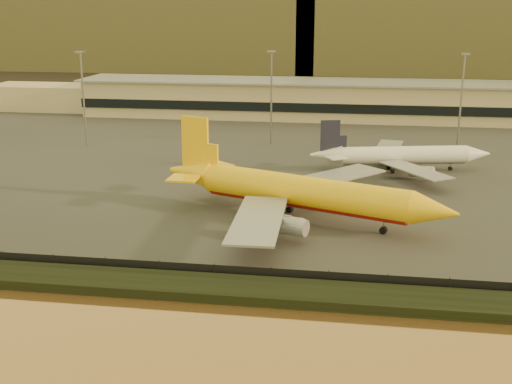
{
  "coord_description": "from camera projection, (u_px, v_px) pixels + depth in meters",
  "views": [
    {
      "loc": [
        12.34,
        -94.56,
        37.38
      ],
      "look_at": [
        -3.89,
        12.0,
        5.92
      ],
      "focal_mm": 45.0,
      "sensor_mm": 36.0,
      "label": 1
    }
  ],
  "objects": [
    {
      "name": "ground",
      "position": [
        269.0,
        250.0,
        101.99
      ],
      "size": [
        900.0,
        900.0,
        0.0
      ],
      "primitive_type": "plane",
      "color": "black",
      "rests_on": "ground"
    },
    {
      "name": "embankment",
      "position": [
        252.0,
        291.0,
        85.66
      ],
      "size": [
        320.0,
        7.0,
        1.4
      ],
      "primitive_type": "cube",
      "color": "black",
      "rests_on": "ground"
    },
    {
      "name": "tarmac",
      "position": [
        310.0,
        135.0,
        192.12
      ],
      "size": [
        320.0,
        220.0,
        0.2
      ],
      "primitive_type": "cube",
      "color": "#2D2D2D",
      "rests_on": "ground"
    },
    {
      "name": "perimeter_fence",
      "position": [
        257.0,
        275.0,
        89.29
      ],
      "size": [
        300.0,
        0.05,
        2.2
      ],
      "primitive_type": "cube",
      "color": "black",
      "rests_on": "tarmac"
    },
    {
      "name": "terminal_building",
      "position": [
        275.0,
        99.0,
        221.49
      ],
      "size": [
        202.0,
        25.0,
        12.6
      ],
      "color": "tan",
      "rests_on": "tarmac"
    },
    {
      "name": "apron_light_masts",
      "position": [
        364.0,
        92.0,
        166.6
      ],
      "size": [
        152.2,
        12.2,
        25.4
      ],
      "color": "slate",
      "rests_on": "tarmac"
    },
    {
      "name": "distant_hills",
      "position": [
        306.0,
        15.0,
        418.85
      ],
      "size": [
        470.0,
        160.0,
        70.0
      ],
      "color": "brown",
      "rests_on": "ground"
    },
    {
      "name": "dhl_cargo_jet",
      "position": [
        299.0,
        192.0,
        114.59
      ],
      "size": [
        54.65,
        51.85,
        16.87
      ],
      "rotation": [
        0.0,
        0.0,
        -0.36
      ],
      "color": "yellow",
      "rests_on": "tarmac"
    },
    {
      "name": "white_narrowbody_jet",
      "position": [
        401.0,
        156.0,
        148.41
      ],
      "size": [
        42.18,
        40.5,
        12.2
      ],
      "rotation": [
        0.0,
        0.0,
        0.22
      ],
      "color": "white",
      "rests_on": "tarmac"
    },
    {
      "name": "gse_vehicle_yellow",
      "position": [
        322.0,
        202.0,
        122.56
      ],
      "size": [
        4.75,
        3.06,
        1.97
      ],
      "primitive_type": "cube",
      "rotation": [
        0.0,
        0.0,
        -0.27
      ],
      "color": "yellow",
      "rests_on": "tarmac"
    },
    {
      "name": "gse_vehicle_white",
      "position": [
        253.0,
        181.0,
        137.81
      ],
      "size": [
        4.32,
        2.91,
        1.78
      ],
      "primitive_type": "cube",
      "rotation": [
        0.0,
        0.0,
        0.31
      ],
      "color": "white",
      "rests_on": "tarmac"
    }
  ]
}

